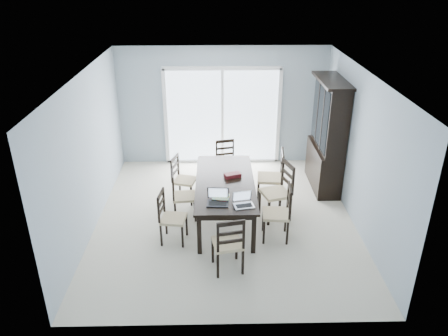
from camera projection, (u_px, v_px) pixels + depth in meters
The scene contains 24 objects.
floor at pixel (225, 219), 7.78m from camera, with size 5.00×5.00×0.00m, color beige.
ceiling at pixel (225, 74), 6.67m from camera, with size 5.00×5.00×0.00m, color white.
back_wall at pixel (222, 107), 9.48m from camera, with size 4.50×0.02×2.60m, color #91A2AD.
wall_left at pixel (89, 153), 7.18m from camera, with size 0.02×5.00×2.60m, color #91A2AD.
wall_right at pixel (360, 151), 7.27m from camera, with size 0.02×5.00×2.60m, color #91A2AD.
balcony at pixel (222, 146), 10.97m from camera, with size 4.50×2.00×0.10m, color gray.
railing at pixel (221, 111), 11.61m from camera, with size 4.50×0.06×1.10m, color #99999E.
dining_table at pixel (225, 185), 7.49m from camera, with size 1.00×2.20×0.75m.
china_hutch at pixel (327, 136), 8.49m from camera, with size 0.50×1.38×2.20m.
sliding_door at pixel (222, 116), 9.56m from camera, with size 2.52×0.05×2.18m.
chair_left_near at pixel (168, 212), 6.96m from camera, with size 0.44×0.43×1.02m.
chair_left_mid at pixel (179, 190), 7.61m from camera, with size 0.43×0.42×1.02m.
chair_left_far at pixel (180, 174), 8.19m from camera, with size 0.49×0.48×1.03m.
chair_right_near at pixel (282, 207), 7.01m from camera, with size 0.45×0.44×1.11m.
chair_right_mid at pixel (281, 185), 7.59m from camera, with size 0.58×0.57×1.20m.
chair_right_far at pixel (276, 171), 8.10m from camera, with size 0.51×0.49×1.20m.
chair_end_near at pixel (229, 239), 6.21m from camera, with size 0.49×0.49×1.09m.
chair_end_far at pixel (226, 157), 8.87m from camera, with size 0.47×0.48×1.04m.
laptop_dark at pixel (218, 201), 6.74m from camera, with size 0.35×0.25×0.23m.
laptop_silver at pixel (244, 203), 6.68m from camera, with size 0.34×0.27×0.21m.
book_stack at pixel (220, 198), 6.90m from camera, with size 0.30×0.25×0.04m.
cell_phone at pixel (237, 208), 6.63m from camera, with size 0.11×0.05×0.01m, color black.
game_box at pixel (233, 175), 7.60m from camera, with size 0.28×0.14×0.07m, color #430D17.
hot_tub at pixel (183, 125), 10.71m from camera, with size 2.14×1.95×1.03m.
Camera 1 is at (-0.16, -6.64, 4.15)m, focal length 35.00 mm.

